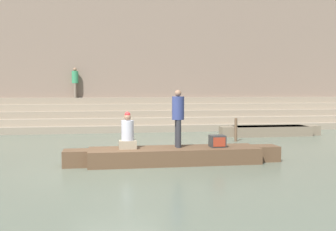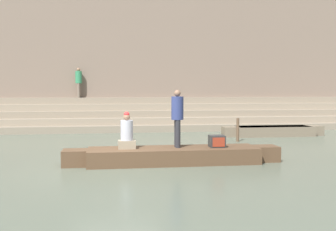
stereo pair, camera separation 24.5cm
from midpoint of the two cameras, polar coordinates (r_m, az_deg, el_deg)
name	(u,v)px [view 2 (the right image)]	position (r m, az deg, el deg)	size (l,w,h in m)	color
ground_plane	(117,168)	(11.32, -6.82, -7.58)	(120.00, 120.00, 0.00)	#566051
ghat_steps	(115,118)	(22.13, -7.43, -0.36)	(36.00, 2.83, 1.78)	gray
back_wall	(114,55)	(23.80, -7.55, 8.74)	(34.20, 1.28, 8.68)	#7F6B5B
rowboat_main	(174,155)	(11.92, 1.40, -5.75)	(6.55, 1.38, 0.47)	brown
person_standing	(177,114)	(11.90, 1.96, 0.16)	(0.37, 0.37, 1.75)	#28282D
person_rowing	(127,134)	(11.73, -5.41, -2.69)	(0.52, 0.41, 1.10)	gray
tv_set	(217,141)	(12.11, 7.68, -3.72)	(0.46, 0.44, 0.36)	#2D2D2D
moored_boat_shore	(273,131)	(19.67, 15.32, -2.15)	(4.97, 1.16, 0.47)	#756651
mooring_post	(238,130)	(17.18, 10.49, -2.06)	(0.12, 0.12, 1.01)	brown
person_on_steps	(79,81)	(22.90, -12.54, 4.98)	(0.36, 0.36, 1.69)	#756656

